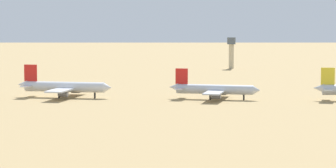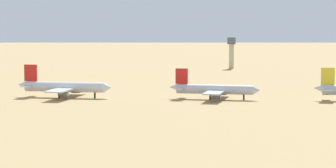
% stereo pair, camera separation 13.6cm
% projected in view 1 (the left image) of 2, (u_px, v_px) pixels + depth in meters
% --- Properties ---
extents(ground, '(4000.00, 4000.00, 0.00)m').
position_uv_depth(ground, '(209.00, 100.00, 292.06)').
color(ground, tan).
extents(ridge_west, '(373.35, 303.98, 123.16)m').
position_uv_depth(ridge_west, '(147.00, 3.00, 1407.41)').
color(ridge_west, gray).
rests_on(ridge_west, ground).
extents(parked_jet_red_1, '(39.56, 33.47, 13.06)m').
position_uv_depth(parked_jet_red_1, '(64.00, 87.00, 299.88)').
color(parked_jet_red_1, silver).
rests_on(parked_jet_red_1, ground).
extents(parked_jet_red_2, '(36.16, 30.65, 11.94)m').
position_uv_depth(parked_jet_red_2, '(214.00, 89.00, 293.14)').
color(parked_jet_red_2, silver).
rests_on(parked_jet_red_2, ground).
extents(control_tower, '(5.20, 5.20, 19.77)m').
position_uv_depth(control_tower, '(231.00, 50.00, 475.78)').
color(control_tower, '#C6B793').
rests_on(control_tower, ground).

